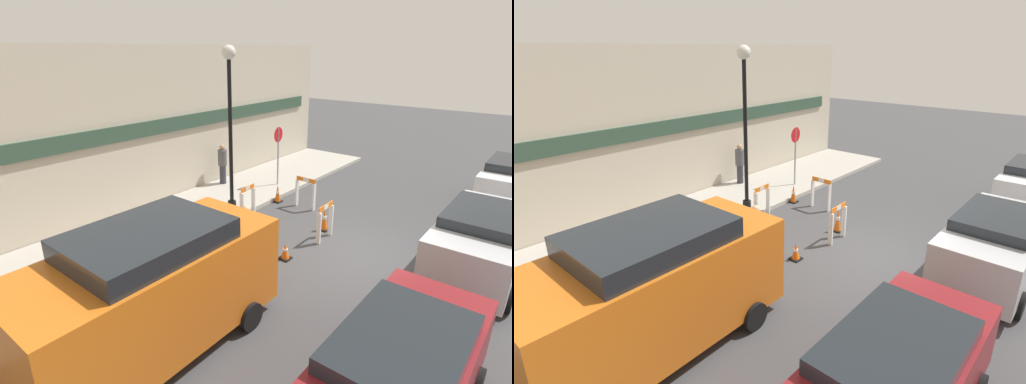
% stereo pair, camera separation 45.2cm
% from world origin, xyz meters
% --- Properties ---
extents(ground_plane, '(60.00, 60.00, 0.00)m').
position_xyz_m(ground_plane, '(0.00, 0.00, 0.00)').
color(ground_plane, '#424244').
extents(sidewalk_slab, '(18.00, 3.18, 0.14)m').
position_xyz_m(sidewalk_slab, '(0.00, 6.09, 0.07)').
color(sidewalk_slab, '#ADA89E').
rests_on(sidewalk_slab, ground_plane).
extents(storefront_facade, '(18.00, 0.22, 5.50)m').
position_xyz_m(storefront_facade, '(0.00, 7.75, 2.75)').
color(storefront_facade, '#BCB29E').
rests_on(storefront_facade, ground_plane).
extents(streetlamp_post, '(0.44, 0.44, 5.33)m').
position_xyz_m(streetlamp_post, '(-0.04, 5.11, 3.56)').
color(streetlamp_post, black).
rests_on(streetlamp_post, sidewalk_slab).
extents(stop_sign, '(0.60, 0.07, 2.33)m').
position_xyz_m(stop_sign, '(3.00, 5.36, 1.70)').
color(stop_sign, gray).
rests_on(stop_sign, sidewalk_slab).
extents(barricade_0, '(0.71, 0.17, 1.10)m').
position_xyz_m(barricade_0, '(-0.10, 4.35, 0.58)').
color(barricade_0, white).
rests_on(barricade_0, ground_plane).
extents(barricade_1, '(0.21, 0.96, 1.01)m').
position_xyz_m(barricade_1, '(-2.09, 3.58, 0.55)').
color(barricade_1, white).
rests_on(barricade_1, ground_plane).
extents(barricade_2, '(0.79, 0.15, 1.12)m').
position_xyz_m(barricade_2, '(0.06, 1.52, 0.60)').
color(barricade_2, white).
rests_on(barricade_2, ground_plane).
extents(barricade_3, '(0.15, 0.78, 1.13)m').
position_xyz_m(barricade_3, '(1.81, 3.29, 0.60)').
color(barricade_3, white).
rests_on(barricade_3, ground_plane).
extents(traffic_cone_0, '(0.30, 0.30, 0.74)m').
position_xyz_m(traffic_cone_0, '(0.63, 1.85, 0.36)').
color(traffic_cone_0, black).
rests_on(traffic_cone_0, ground_plane).
extents(traffic_cone_1, '(0.30, 0.30, 0.58)m').
position_xyz_m(traffic_cone_1, '(-0.84, 4.40, 0.28)').
color(traffic_cone_1, black).
rests_on(traffic_cone_1, ground_plane).
extents(traffic_cone_2, '(0.30, 0.30, 0.47)m').
position_xyz_m(traffic_cone_2, '(-1.63, 1.75, 0.23)').
color(traffic_cone_2, black).
rests_on(traffic_cone_2, ground_plane).
extents(traffic_cone_3, '(0.30, 0.30, 0.73)m').
position_xyz_m(traffic_cone_3, '(-1.37, 4.40, 0.35)').
color(traffic_cone_3, black).
rests_on(traffic_cone_3, ground_plane).
extents(traffic_cone_4, '(0.30, 0.30, 0.66)m').
position_xyz_m(traffic_cone_4, '(1.68, 4.40, 0.32)').
color(traffic_cone_4, black).
rests_on(traffic_cone_4, ground_plane).
extents(person_worker, '(0.43, 0.43, 1.67)m').
position_xyz_m(person_worker, '(-2.51, 2.39, 0.90)').
color(person_worker, '#33333D').
rests_on(person_worker, ground_plane).
extents(person_pedestrian, '(0.39, 0.39, 1.62)m').
position_xyz_m(person_pedestrian, '(1.69, 7.17, 1.00)').
color(person_pedestrian, '#33333D').
rests_on(person_pedestrian, sidewalk_slab).
extents(parked_car_0, '(4.28, 1.90, 1.69)m').
position_xyz_m(parked_car_0, '(-4.80, -2.39, 0.95)').
color(parked_car_0, maroon).
rests_on(parked_car_0, ground_plane).
extents(parked_car_1, '(4.23, 1.97, 1.71)m').
position_xyz_m(parked_car_1, '(0.83, -2.39, 0.97)').
color(parked_car_1, '#B7BABF').
rests_on(parked_car_1, ground_plane).
extents(work_van, '(4.88, 2.23, 2.50)m').
position_xyz_m(work_van, '(-5.92, 1.70, 1.36)').
color(work_van, '#D16619').
rests_on(work_van, ground_plane).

